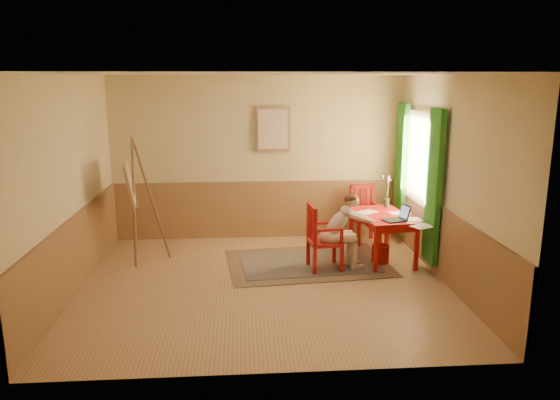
{
  "coord_description": "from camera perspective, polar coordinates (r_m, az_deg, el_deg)",
  "views": [
    {
      "loc": [
        -0.29,
        -6.8,
        2.75
      ],
      "look_at": [
        0.25,
        0.55,
        1.05
      ],
      "focal_mm": 34.04,
      "sensor_mm": 36.0,
      "label": 1
    }
  ],
  "objects": [
    {
      "name": "wainscot",
      "position": [
        7.93,
        -1.94,
        -3.51
      ],
      "size": [
        5.0,
        4.5,
        1.0
      ],
      "color": "#A16F44",
      "rests_on": "room"
    },
    {
      "name": "chair_left",
      "position": [
        7.73,
        4.49,
        -4.07
      ],
      "size": [
        0.5,
        0.48,
        0.98
      ],
      "color": "red",
      "rests_on": "room"
    },
    {
      "name": "vase",
      "position": [
        8.68,
        11.4,
        0.79
      ],
      "size": [
        0.18,
        0.26,
        0.52
      ],
      "color": "#3F724C",
      "rests_on": "table"
    },
    {
      "name": "easel",
      "position": [
        8.25,
        -15.56,
        1.2
      ],
      "size": [
        0.7,
        0.86,
        1.92
      ],
      "color": "#905E3C",
      "rests_on": "room"
    },
    {
      "name": "laptop",
      "position": [
        7.92,
        12.52,
        -1.84
      ],
      "size": [
        0.42,
        0.32,
        0.23
      ],
      "color": "#1E2338",
      "rests_on": "table"
    },
    {
      "name": "wall_portrait",
      "position": [
        9.06,
        -0.78,
        7.6
      ],
      "size": [
        0.6,
        0.05,
        0.76
      ],
      "color": "#9C7652",
      "rests_on": "room"
    },
    {
      "name": "room",
      "position": [
        6.94,
        -1.72,
        1.77
      ],
      "size": [
        5.04,
        4.54,
        2.84
      ],
      "color": "tan",
      "rests_on": "ground"
    },
    {
      "name": "rug",
      "position": [
        8.12,
        3.0,
        -6.76
      ],
      "size": [
        2.54,
        1.82,
        0.02
      ],
      "color": "#8C7251",
      "rests_on": "room"
    },
    {
      "name": "wastebasket",
      "position": [
        8.24,
        10.73,
        -5.72
      ],
      "size": [
        0.3,
        0.3,
        0.28
      ],
      "primitive_type": "cylinder",
      "rotation": [
        0.0,
        0.0,
        0.18
      ],
      "color": "#B1120C",
      "rests_on": "room"
    },
    {
      "name": "table",
      "position": [
        8.27,
        10.98,
        -2.11
      ],
      "size": [
        0.86,
        1.28,
        0.72
      ],
      "color": "red",
      "rests_on": "room"
    },
    {
      "name": "window",
      "position": [
        8.47,
        14.53,
        3.02
      ],
      "size": [
        0.12,
        2.01,
        2.2
      ],
      "color": "white",
      "rests_on": "room"
    },
    {
      "name": "chair_back",
      "position": [
        9.14,
        9.08,
        -1.5
      ],
      "size": [
        0.49,
        0.5,
        0.98
      ],
      "color": "red",
      "rests_on": "room"
    },
    {
      "name": "papers",
      "position": [
        8.1,
        12.69,
        -1.83
      ],
      "size": [
        0.95,
        1.2,
        0.0
      ],
      "color": "white",
      "rests_on": "table"
    },
    {
      "name": "figure",
      "position": [
        7.76,
        6.68,
        -3.01
      ],
      "size": [
        0.86,
        0.41,
        1.13
      ],
      "color": "#D4B294",
      "rests_on": "room"
    }
  ]
}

